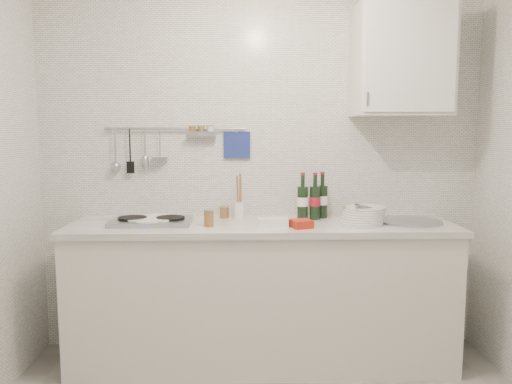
{
  "coord_description": "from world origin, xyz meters",
  "views": [
    {
      "loc": [
        -0.13,
        -2.03,
        1.49
      ],
      "look_at": [
        -0.04,
        0.9,
        1.14
      ],
      "focal_mm": 35.0,
      "sensor_mm": 36.0,
      "label": 1
    }
  ],
  "objects_px": {
    "plate_stack_sink": "(362,216)",
    "utensil_crock": "(239,208)",
    "plate_stack_hob": "(150,221)",
    "wine_bottles": "(313,196)",
    "wall_cabinet": "(402,61)"
  },
  "relations": [
    {
      "from": "plate_stack_sink",
      "to": "utensil_crock",
      "type": "distance_m",
      "value": 0.81
    },
    {
      "from": "plate_stack_hob",
      "to": "wine_bottles",
      "type": "xyz_separation_m",
      "value": [
        1.06,
        0.15,
        0.13
      ]
    },
    {
      "from": "plate_stack_hob",
      "to": "plate_stack_sink",
      "type": "height_order",
      "value": "plate_stack_sink"
    },
    {
      "from": "wall_cabinet",
      "to": "utensil_crock",
      "type": "bearing_deg",
      "value": 176.7
    },
    {
      "from": "utensil_crock",
      "to": "plate_stack_hob",
      "type": "bearing_deg",
      "value": -161.99
    },
    {
      "from": "wall_cabinet",
      "to": "plate_stack_hob",
      "type": "bearing_deg",
      "value": -175.64
    },
    {
      "from": "wine_bottles",
      "to": "utensil_crock",
      "type": "bearing_deg",
      "value": 176.53
    },
    {
      "from": "plate_stack_hob",
      "to": "utensil_crock",
      "type": "height_order",
      "value": "utensil_crock"
    },
    {
      "from": "wall_cabinet",
      "to": "plate_stack_hob",
      "type": "xyz_separation_m",
      "value": [
        -1.61,
        -0.12,
        -1.01
      ]
    },
    {
      "from": "wall_cabinet",
      "to": "wine_bottles",
      "type": "distance_m",
      "value": 1.04
    },
    {
      "from": "wall_cabinet",
      "to": "utensil_crock",
      "type": "relative_size",
      "value": 2.29
    },
    {
      "from": "plate_stack_hob",
      "to": "utensil_crock",
      "type": "bearing_deg",
      "value": 18.01
    },
    {
      "from": "wall_cabinet",
      "to": "utensil_crock",
      "type": "height_order",
      "value": "wall_cabinet"
    },
    {
      "from": "plate_stack_hob",
      "to": "plate_stack_sink",
      "type": "xyz_separation_m",
      "value": [
        1.34,
        -0.04,
        0.03
      ]
    },
    {
      "from": "plate_stack_hob",
      "to": "plate_stack_sink",
      "type": "bearing_deg",
      "value": -1.52
    }
  ]
}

